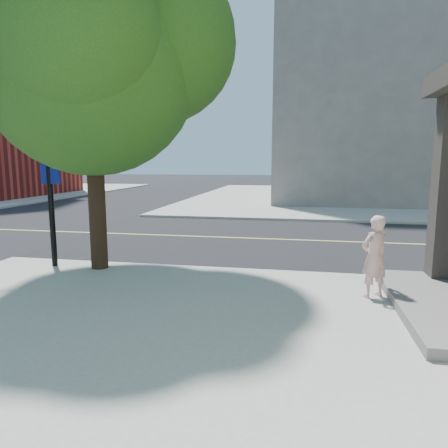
# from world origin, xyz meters

# --- Properties ---
(ground) EXTENTS (140.00, 140.00, 0.00)m
(ground) POSITION_xyz_m (0.00, 0.00, 0.00)
(ground) COLOR black
(ground) RESTS_ON ground
(road_ew) EXTENTS (140.00, 9.00, 0.01)m
(road_ew) POSITION_xyz_m (0.00, 4.50, 0.01)
(road_ew) COLOR black
(road_ew) RESTS_ON ground
(sidewalk_ne) EXTENTS (29.00, 25.00, 0.12)m
(sidewalk_ne) POSITION_xyz_m (13.50, 21.50, 0.06)
(sidewalk_ne) COLOR #999A91
(sidewalk_ne) RESTS_ON ground
(filler_ne) EXTENTS (18.00, 16.00, 14.00)m
(filler_ne) POSITION_xyz_m (14.00, 22.00, 7.12)
(filler_ne) COLOR slate
(filler_ne) RESTS_ON sidewalk_ne
(man_on_phone) EXTENTS (0.69, 0.64, 1.59)m
(man_on_phone) POSITION_xyz_m (8.13, -1.62, 0.92)
(man_on_phone) COLOR beige
(man_on_phone) RESTS_ON sidewalk_se
(street_tree) EXTENTS (6.17, 5.61, 8.19)m
(street_tree) POSITION_xyz_m (2.03, -0.58, 5.41)
(street_tree) COLOR black
(street_tree) RESTS_ON sidewalk_se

